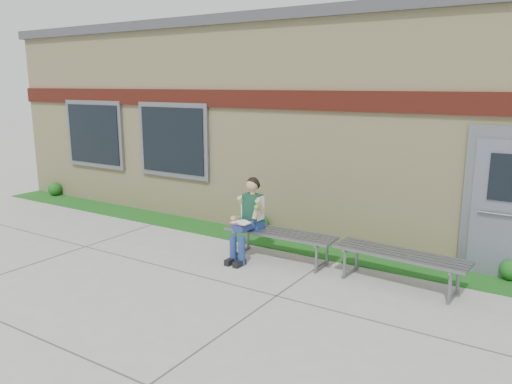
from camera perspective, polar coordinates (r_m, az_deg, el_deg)
The scene contains 9 objects.
ground at distance 7.23m, azimuth -6.71°, elevation -11.37°, with size 80.00×80.00×0.00m, color #9E9E99.
grass_strip at distance 9.25m, azimuth 3.52°, elevation -5.88°, with size 16.00×0.80×0.02m, color #155115.
school_building at distance 11.90m, azimuth 11.65°, elevation 8.24°, with size 16.20×6.22×4.20m.
bench_left at distance 8.31m, azimuth 2.76°, elevation -5.32°, with size 1.90×0.57×0.49m.
bench_right at distance 7.58m, azimuth 16.13°, elevation -7.52°, with size 1.96×0.66×0.50m.
girl at distance 8.29m, azimuth -0.89°, elevation -2.83°, with size 0.48×0.80×1.37m.
shrub_west at distance 14.09m, azimuth -22.01°, elevation 0.34°, with size 0.35×0.35×0.35m, color #155115.
shrub_mid at distance 9.77m, azimuth 0.32°, elevation -3.61°, with size 0.39×0.39×0.39m, color #155115.
shrub_east at distance 8.43m, azimuth 27.10°, elevation -7.91°, with size 0.31×0.31×0.31m, color #155115.
Camera 1 is at (4.22, -5.11, 2.89)m, focal length 35.00 mm.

